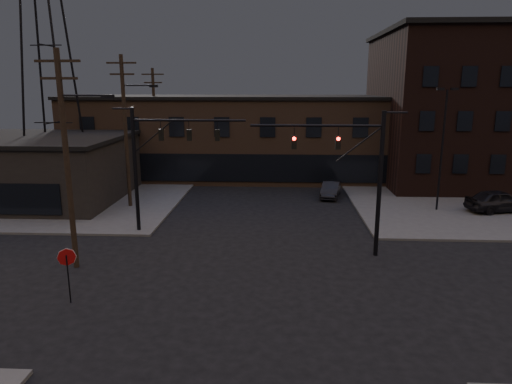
{
  "coord_description": "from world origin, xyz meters",
  "views": [
    {
      "loc": [
        1.0,
        -19.9,
        9.22
      ],
      "look_at": [
        -0.22,
        4.74,
        3.5
      ],
      "focal_mm": 32.0,
      "sensor_mm": 36.0,
      "label": 1
    }
  ],
  "objects_px": {
    "traffic_signal_far": "(155,156)",
    "parked_car_lot_b": "(509,185)",
    "stop_sign": "(67,263)",
    "parked_car_lot_a": "(499,201)",
    "car_crossing": "(331,190)",
    "traffic_signal_near": "(359,168)"
  },
  "relations": [
    {
      "from": "stop_sign",
      "to": "traffic_signal_far",
      "type": "bearing_deg",
      "value": 82.68
    },
    {
      "from": "stop_sign",
      "to": "car_crossing",
      "type": "bearing_deg",
      "value": 56.23
    },
    {
      "from": "stop_sign",
      "to": "parked_car_lot_b",
      "type": "xyz_separation_m",
      "value": [
        29.08,
        21.76,
        -0.99
      ]
    },
    {
      "from": "traffic_signal_near",
      "to": "parked_car_lot_b",
      "type": "bearing_deg",
      "value": 44.18
    },
    {
      "from": "traffic_signal_far",
      "to": "car_crossing",
      "type": "relative_size",
      "value": 1.99
    },
    {
      "from": "traffic_signal_near",
      "to": "parked_car_lot_a",
      "type": "xyz_separation_m",
      "value": [
        12.02,
        9.17,
        -3.96
      ]
    },
    {
      "from": "traffic_signal_far",
      "to": "stop_sign",
      "type": "distance_m",
      "value": 10.55
    },
    {
      "from": "traffic_signal_far",
      "to": "parked_car_lot_b",
      "type": "distance_m",
      "value": 30.47
    },
    {
      "from": "traffic_signal_far",
      "to": "parked_car_lot_a",
      "type": "height_order",
      "value": "traffic_signal_far"
    },
    {
      "from": "parked_car_lot_a",
      "to": "car_crossing",
      "type": "bearing_deg",
      "value": 56.42
    },
    {
      "from": "traffic_signal_near",
      "to": "traffic_signal_far",
      "type": "xyz_separation_m",
      "value": [
        -12.07,
        3.5,
        0.08
      ]
    },
    {
      "from": "car_crossing",
      "to": "stop_sign",
      "type": "bearing_deg",
      "value": -111.06
    },
    {
      "from": "traffic_signal_far",
      "to": "stop_sign",
      "type": "bearing_deg",
      "value": -97.32
    },
    {
      "from": "parked_car_lot_b",
      "to": "car_crossing",
      "type": "bearing_deg",
      "value": 108.38
    },
    {
      "from": "traffic_signal_far",
      "to": "parked_car_lot_b",
      "type": "height_order",
      "value": "traffic_signal_far"
    },
    {
      "from": "stop_sign",
      "to": "car_crossing",
      "type": "relative_size",
      "value": 0.62
    },
    {
      "from": "traffic_signal_far",
      "to": "parked_car_lot_b",
      "type": "bearing_deg",
      "value": 22.96
    },
    {
      "from": "traffic_signal_near",
      "to": "traffic_signal_far",
      "type": "relative_size",
      "value": 1.0
    },
    {
      "from": "stop_sign",
      "to": "traffic_signal_near",
      "type": "bearing_deg",
      "value": 25.9
    },
    {
      "from": "stop_sign",
      "to": "parked_car_lot_a",
      "type": "bearing_deg",
      "value": 31.67
    },
    {
      "from": "traffic_signal_near",
      "to": "stop_sign",
      "type": "height_order",
      "value": "traffic_signal_near"
    },
    {
      "from": "car_crossing",
      "to": "traffic_signal_far",
      "type": "bearing_deg",
      "value": -127.41
    }
  ]
}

